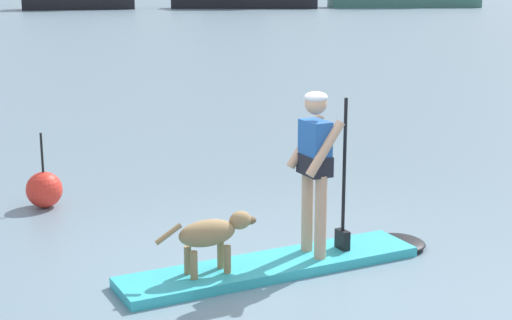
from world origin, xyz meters
The scene contains 5 objects.
ground_plane centered at (0.00, 0.00, 0.00)m, with size 400.00×400.00×0.00m, color slate.
paddleboard centered at (0.22, 0.07, 0.05)m, with size 3.41×1.66×0.10m.
person_paddler centered at (0.47, 0.16, 1.07)m, with size 0.67×0.58×1.67m.
dog centered at (-0.60, -0.20, 0.48)m, with size 1.00×0.41×0.57m.
marker_buoy centered at (-2.45, 2.60, 0.23)m, with size 0.46×0.46×0.96m.
Camera 1 is at (-1.26, -7.28, 2.90)m, focal length 55.58 mm.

